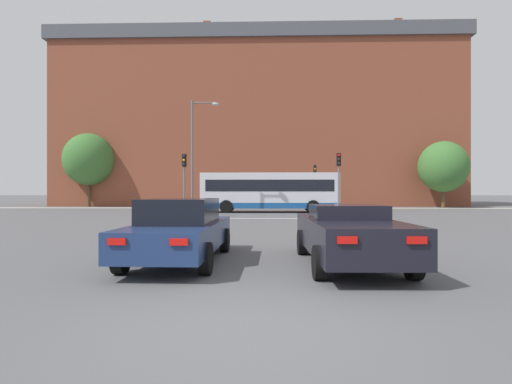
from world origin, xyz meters
name	(u,v)px	position (x,y,z in m)	size (l,w,h in m)	color
ground_plane	(248,327)	(0.00, 0.00, 0.00)	(400.00, 400.00, 0.00)	#545456
stop_line_strip	(264,218)	(0.00, 19.70, 0.00)	(7.66, 0.30, 0.01)	silver
far_pavement	(265,208)	(0.00, 35.52, 0.01)	(68.51, 2.50, 0.01)	#A09B91
brick_civic_building	(257,126)	(-1.06, 47.20, 10.23)	(47.84, 16.48, 22.59)	brown
car_saloon_left	(181,230)	(-1.79, 4.47, 0.74)	(1.97, 4.88, 1.46)	navy
car_roadster_right	(348,233)	(2.02, 4.13, 0.70)	(2.01, 4.89, 1.33)	black
bus_crossing_lead	(269,191)	(0.40, 27.12, 1.68)	(10.79, 2.73, 3.12)	silver
traffic_light_far_right	(315,179)	(4.91, 34.64, 2.88)	(0.26, 0.31, 4.29)	slate
traffic_light_near_left	(184,175)	(-5.05, 20.41, 2.72)	(0.26, 0.31, 4.03)	slate
traffic_light_near_right	(339,174)	(4.75, 20.63, 2.75)	(0.26, 0.31, 4.08)	slate
street_lamp_junction	(196,146)	(-4.73, 22.94, 4.81)	(1.97, 0.36, 8.00)	slate
pedestrian_waiting	(272,197)	(0.70, 35.67, 1.07)	(0.44, 0.32, 1.80)	black
pedestrian_walking_east	(240,197)	(-2.50, 35.27, 1.07)	(0.46, 0.40, 1.81)	#333851
pedestrian_walking_west	(253,199)	(-1.23, 34.77, 0.92)	(0.44, 0.44, 1.59)	brown
tree_by_building	(89,159)	(-19.56, 38.84, 5.23)	(5.47, 5.47, 8.11)	#4C3823
tree_kerbside	(443,167)	(18.29, 36.71, 4.23)	(4.96, 4.96, 6.84)	#4C3823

